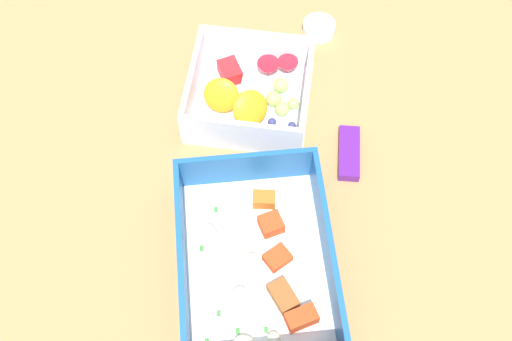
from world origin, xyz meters
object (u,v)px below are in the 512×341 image
Objects in this scene: pasta_container at (260,262)px; paper_cup_liner at (322,28)px; candy_bar at (353,153)px; fruit_bowl at (255,93)px.

paper_cup_liner is at bearing 160.30° from pasta_container.
pasta_container is 3.32× the size of candy_bar.
paper_cup_liner is (-11.39, 9.06, -1.16)cm from fruit_bowl.
pasta_container is 34.46cm from paper_cup_liner.
candy_bar is at bearing 6.85° from paper_cup_liner.
paper_cup_liner is at bearing 141.51° from fruit_bowl.
pasta_container is at bearing -14.78° from paper_cup_liner.
candy_bar is 1.64× the size of paper_cup_liner.
paper_cup_liner is (-33.31, 8.79, -0.98)cm from pasta_container.
pasta_container is 1.42× the size of fruit_bowl.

